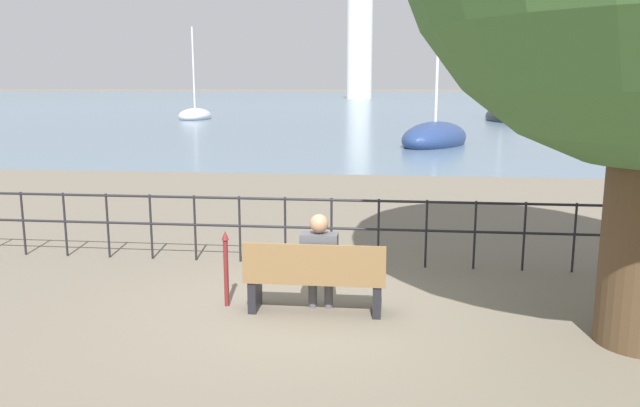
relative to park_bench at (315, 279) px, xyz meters
The scene contains 10 objects.
ground_plane 0.43m from the park_bench, 90.00° to the left, with size 1000.00×1000.00×0.00m, color #706656.
harbor_water 162.10m from the park_bench, 90.00° to the left, with size 600.00×300.00×0.01m.
park_bench is the anchor object (origin of this frame).
seated_person_left 0.27m from the park_bench, 57.31° to the left, with size 0.45×0.35×1.23m.
promenade_railing 2.15m from the park_bench, 90.00° to the left, with size 15.95×0.04×1.05m.
closed_umbrella 1.15m from the park_bench, behind, with size 0.09×0.09×0.98m.
sailboat_0 46.69m from the park_bench, 109.37° to the left, with size 3.31×5.91×7.89m.
sailboat_1 22.58m from the park_bench, 82.52° to the left, with size 4.45×5.94×8.09m.
sailboat_2 44.69m from the park_bench, 77.70° to the left, with size 2.49×6.51×10.74m.
harbor_lighthouse 131.02m from the park_bench, 92.69° to the left, with size 5.48×5.48×25.26m.
Camera 1 is at (0.88, -7.26, 2.74)m, focal length 35.00 mm.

